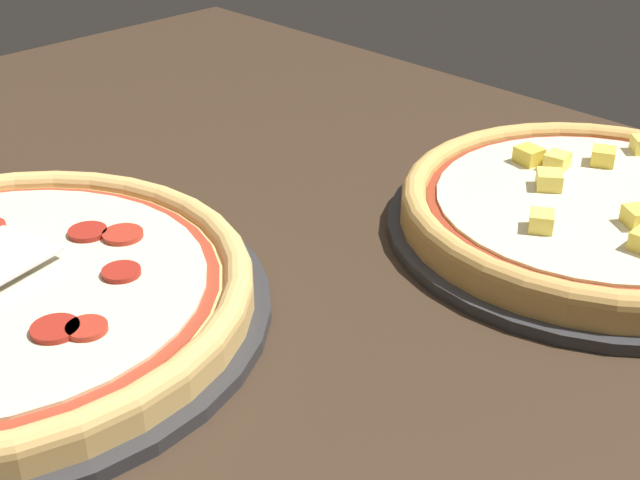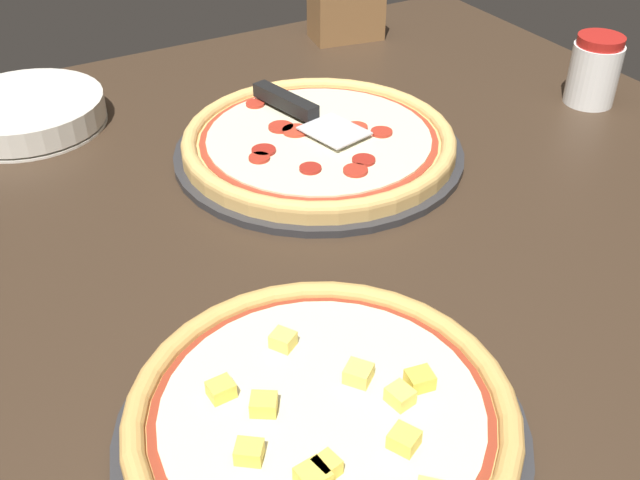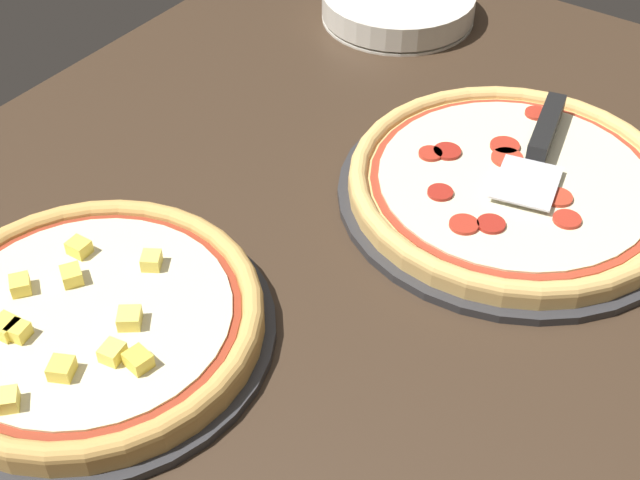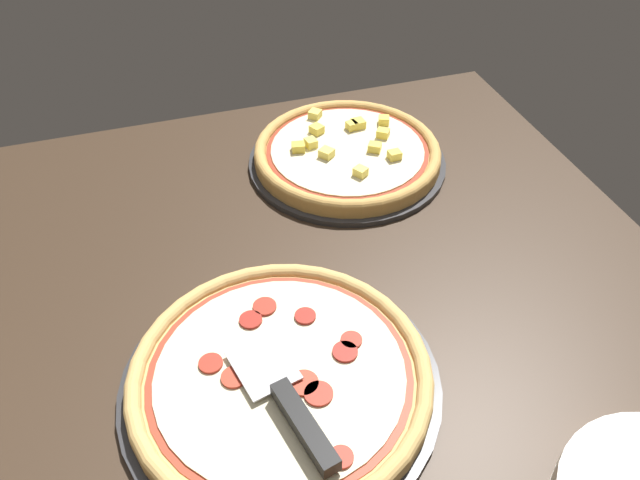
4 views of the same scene
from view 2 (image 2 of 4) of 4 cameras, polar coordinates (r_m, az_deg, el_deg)
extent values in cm
cube|color=#38281C|center=(96.46, 1.54, 2.83)|extent=(120.37, 114.51, 3.60)
cylinder|color=#2D2D30|center=(103.24, -0.09, 6.72)|extent=(39.52, 39.52, 1.00)
cylinder|color=#DBAD60|center=(102.61, -0.09, 7.36)|extent=(37.15, 37.15, 1.60)
torus|color=#DBAD60|center=(102.23, -0.09, 7.75)|extent=(37.15, 37.15, 2.08)
cylinder|color=#A33823|center=(102.20, -0.09, 7.79)|extent=(32.29, 32.29, 0.15)
cylinder|color=beige|center=(102.14, -0.09, 7.85)|extent=(30.46, 30.46, 0.40)
cylinder|color=maroon|center=(96.01, 3.35, 6.10)|extent=(3.01, 3.01, 0.40)
cylinder|color=#AD2D1E|center=(110.81, -4.96, 10.30)|extent=(2.74, 2.74, 0.40)
cylinder|color=#AD2D1E|center=(104.03, -3.01, 8.60)|extent=(3.44, 3.44, 0.40)
cylinder|color=maroon|center=(94.04, -0.74, 5.48)|extent=(2.82, 2.82, 0.40)
cylinder|color=#AD2D1E|center=(96.65, -4.65, 6.25)|extent=(2.75, 2.75, 0.40)
cylinder|color=#B73823|center=(103.88, 2.78, 8.56)|extent=(3.15, 3.15, 0.40)
cylinder|color=#AD2D1E|center=(93.70, 2.72, 5.31)|extent=(3.14, 3.14, 0.40)
cylinder|color=#AD2D1E|center=(102.89, 4.71, 8.20)|extent=(2.99, 2.99, 0.40)
cylinder|color=maroon|center=(98.33, -4.31, 6.82)|extent=(3.20, 3.20, 0.40)
cylinder|color=#B73823|center=(102.86, -2.04, 8.29)|extent=(3.63, 3.63, 0.40)
cylinder|color=#2D2D30|center=(65.43, 0.14, -14.28)|extent=(35.14, 35.14, 1.00)
cylinder|color=tan|center=(64.32, 0.15, -13.45)|extent=(33.03, 33.03, 1.92)
torus|color=tan|center=(63.60, 0.15, -12.89)|extent=(33.03, 33.03, 2.07)
cylinder|color=maroon|center=(63.54, 0.15, -12.84)|extent=(28.71, 28.71, 0.15)
cylinder|color=beige|center=(63.45, 0.15, -12.77)|extent=(27.08, 27.08, 0.40)
cube|color=#F9E05B|center=(67.94, -2.84, -7.61)|extent=(2.63, 2.70, 1.45)
cube|color=#F4D64C|center=(60.59, 6.42, -14.86)|extent=(2.78, 2.84, 1.45)
cube|color=#F4D64C|center=(58.10, -0.54, -17.61)|extent=(2.42, 2.46, 1.45)
cube|color=#F9E05B|center=(63.53, 6.12, -11.72)|extent=(2.17, 2.38, 1.45)
cube|color=yellow|center=(64.98, 7.61, -10.50)|extent=(2.52, 2.30, 1.45)
cube|color=#F4D64C|center=(64.19, -7.55, -11.23)|extent=(2.18, 1.92, 1.45)
cube|color=#F4D64C|center=(58.67, 0.52, -16.86)|extent=(2.12, 2.13, 1.45)
cube|color=#F9E05B|center=(65.00, 2.94, -10.12)|extent=(3.00, 3.03, 1.45)
cube|color=#F4D64C|center=(62.72, -4.32, -12.38)|extent=(2.86, 2.77, 1.45)
cube|color=#F4D64C|center=(59.73, -5.42, -15.78)|extent=(2.80, 2.74, 1.45)
cube|color=silver|center=(101.72, 1.08, 8.33)|extent=(8.27, 9.44, 0.24)
cube|color=black|center=(108.08, -2.66, 10.55)|extent=(4.84, 12.19, 2.00)
cylinder|color=silver|center=(119.08, -21.29, 8.28)|extent=(22.52, 22.52, 0.70)
cylinder|color=silver|center=(118.79, -21.37, 8.58)|extent=(22.52, 22.52, 0.70)
cylinder|color=silver|center=(118.50, -21.44, 8.88)|extent=(22.52, 22.52, 0.70)
cylinder|color=silver|center=(118.21, -21.51, 9.18)|extent=(22.52, 22.52, 0.70)
cylinder|color=silver|center=(117.93, -21.59, 9.48)|extent=(22.52, 22.52, 0.70)
cylinder|color=silver|center=(117.65, -21.66, 9.78)|extent=(22.52, 22.52, 0.70)
cylinder|color=white|center=(123.76, 20.11, 11.78)|extent=(7.55, 7.55, 9.20)
cylinder|color=#B21E19|center=(121.89, 20.63, 14.03)|extent=(6.95, 6.95, 1.40)
cube|color=olive|center=(141.95, 2.01, 17.20)|extent=(13.69, 9.39, 10.87)
camera|label=1|loc=(1.01, -37.65, 20.84)|focal=50.00mm
camera|label=3|loc=(0.73, 70.16, 26.60)|focal=50.00mm
camera|label=4|loc=(1.35, -8.12, 41.83)|focal=35.00mm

